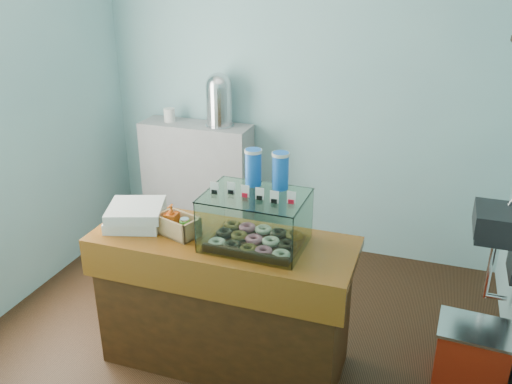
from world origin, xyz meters
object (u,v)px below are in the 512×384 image
at_px(counter, 224,301).
at_px(red_cooler, 472,353).
at_px(display_case, 258,216).
at_px(coffee_urn, 219,98).

distance_m(counter, red_cooler, 1.57).
distance_m(display_case, red_cooler, 1.59).
bearing_deg(red_cooler, coffee_urn, 153.35).
distance_m(counter, display_case, 0.65).
xyz_separation_m(counter, display_case, (0.21, 0.03, 0.61)).
bearing_deg(coffee_urn, red_cooler, -29.83).
distance_m(coffee_urn, red_cooler, 2.77).
relative_size(counter, display_case, 2.73).
height_order(counter, coffee_urn, coffee_urn).
height_order(counter, display_case, display_case).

